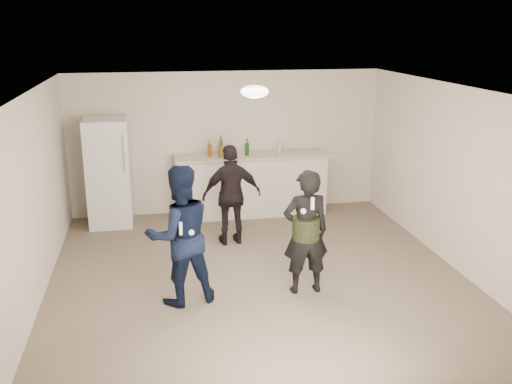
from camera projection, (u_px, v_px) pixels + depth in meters
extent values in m
plane|color=#6B5B4C|center=(259.00, 278.00, 7.64)|extent=(6.00, 6.00, 0.00)
plane|color=silver|center=(259.00, 90.00, 6.93)|extent=(6.00, 6.00, 0.00)
plane|color=beige|center=(227.00, 143.00, 10.11)|extent=(6.00, 0.00, 6.00)
plane|color=beige|center=(332.00, 294.00, 4.46)|extent=(6.00, 0.00, 6.00)
plane|color=beige|center=(33.00, 201.00, 6.79)|extent=(0.00, 6.00, 6.00)
plane|color=beige|center=(457.00, 178.00, 7.77)|extent=(0.00, 6.00, 6.00)
cube|color=silver|center=(252.00, 186.00, 10.07)|extent=(2.60, 0.56, 1.05)
cube|color=beige|center=(252.00, 156.00, 9.92)|extent=(2.68, 0.64, 0.04)
cube|color=white|center=(109.00, 173.00, 9.47)|extent=(0.70, 0.70, 1.80)
cylinder|color=silver|center=(123.00, 153.00, 9.06)|extent=(0.02, 0.02, 0.60)
ellipsoid|color=white|center=(255.00, 92.00, 7.22)|extent=(0.36, 0.36, 0.16)
cylinder|color=silver|center=(226.00, 150.00, 9.84)|extent=(0.08, 0.08, 0.17)
imported|color=#0F1C40|center=(180.00, 235.00, 6.78)|extent=(0.96, 0.82, 1.72)
imported|color=black|center=(306.00, 232.00, 7.06)|extent=(0.59, 0.40, 1.60)
cylinder|color=#273217|center=(306.00, 228.00, 7.04)|extent=(0.34, 0.34, 0.28)
imported|color=black|center=(232.00, 195.00, 8.66)|extent=(0.94, 0.46, 1.55)
cube|color=silver|center=(181.00, 228.00, 6.46)|extent=(0.04, 0.04, 0.15)
sphere|color=white|center=(191.00, 233.00, 6.53)|extent=(0.07, 0.07, 0.07)
cube|color=white|center=(312.00, 203.00, 6.69)|extent=(0.04, 0.04, 0.15)
sphere|color=white|center=(303.00, 211.00, 6.73)|extent=(0.07, 0.07, 0.07)
cylinder|color=brown|center=(220.00, 151.00, 9.68)|extent=(0.07, 0.07, 0.21)
cylinder|color=brown|center=(210.00, 151.00, 9.75)|extent=(0.08, 0.08, 0.21)
cylinder|color=#B1B4BC|center=(279.00, 149.00, 9.94)|extent=(0.07, 0.07, 0.19)
cylinder|color=#124118|center=(247.00, 149.00, 9.83)|extent=(0.07, 0.07, 0.21)
cylinder|color=#12411B|center=(221.00, 147.00, 9.94)|extent=(0.06, 0.06, 0.24)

